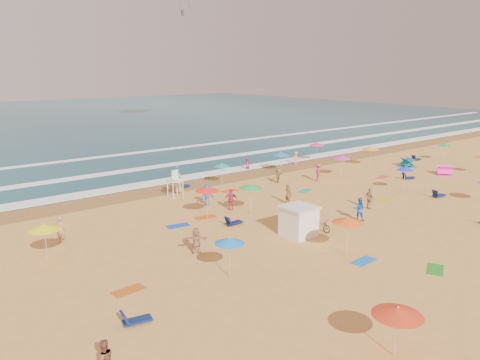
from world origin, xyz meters
TOP-DOWN VIEW (x-y plane):
  - ground at (0.00, 0.00)m, footprint 220.00×220.00m
  - ocean at (0.00, 84.00)m, footprint 220.00×140.00m
  - wet_sand at (0.00, 12.50)m, footprint 220.00×220.00m
  - surf_foam at (0.00, 21.32)m, footprint 200.00×18.70m
  - cabana at (-2.76, -4.59)m, footprint 2.00×2.00m
  - cabana_roof at (-2.76, -4.59)m, footprint 2.20×2.20m
  - bicycle at (-0.86, -4.89)m, footprint 0.64×1.81m
  - lifeguard_stand at (-4.32, 9.34)m, footprint 1.20×1.20m
  - beach_umbrellas at (4.16, 1.01)m, footprint 57.50×31.38m
  - loungers at (3.05, -1.73)m, footprint 53.25×24.01m
  - towels at (-0.05, -1.63)m, footprint 34.53×22.79m
  - popup_tents at (23.72, 1.47)m, footprint 3.22×7.43m
  - beachgoers at (-2.07, 4.00)m, footprint 38.47×28.59m

SIDE VIEW (x-z plane):
  - ground at x=0.00m, z-range 0.00..0.00m
  - ocean at x=0.00m, z-range -0.09..0.09m
  - wet_sand at x=0.00m, z-range 0.01..0.01m
  - towels at x=-0.05m, z-range 0.00..0.03m
  - surf_foam at x=0.00m, z-range 0.08..0.12m
  - loungers at x=3.05m, z-range 0.00..0.34m
  - bicycle at x=-0.86m, z-range 0.00..0.95m
  - popup_tents at x=23.72m, z-range 0.00..1.20m
  - beachgoers at x=-2.07m, z-range -0.23..1.91m
  - cabana at x=-2.76m, z-range 0.00..2.00m
  - lifeguard_stand at x=-4.32m, z-range 0.00..2.10m
  - cabana_roof at x=-2.76m, z-range 2.00..2.12m
  - beach_umbrellas at x=4.16m, z-range 1.77..2.52m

